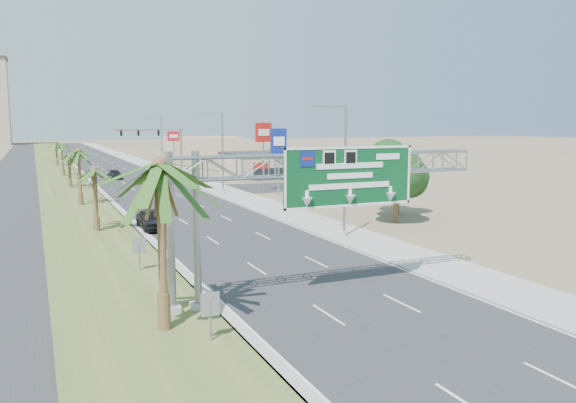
{
  "coord_description": "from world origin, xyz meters",
  "views": [
    {
      "loc": [
        -13.76,
        -14.54,
        8.59
      ],
      "look_at": [
        -0.68,
        14.36,
        4.2
      ],
      "focal_mm": 35.0,
      "sensor_mm": 36.0,
      "label": 1
    }
  ],
  "objects_px": {
    "pole_sign_red_near": "(263,137)",
    "car_right_lane": "(165,176)",
    "signal_mast": "(168,148)",
    "car_mid_lane": "(149,185)",
    "sign_gantry": "(318,176)",
    "pole_sign_blue": "(279,144)",
    "store_building": "(284,166)",
    "car_left_lane": "(152,219)",
    "pole_sign_red_far": "(174,139)",
    "palm_near": "(160,166)",
    "car_far": "(115,175)"
  },
  "relations": [
    {
      "from": "pole_sign_red_near",
      "to": "car_right_lane",
      "type": "bearing_deg",
      "value": 116.81
    },
    {
      "from": "signal_mast",
      "to": "car_mid_lane",
      "type": "xyz_separation_m",
      "value": [
        -5.44,
        -12.57,
        -4.2
      ]
    },
    {
      "from": "sign_gantry",
      "to": "signal_mast",
      "type": "height_order",
      "value": "signal_mast"
    },
    {
      "from": "car_right_lane",
      "to": "pole_sign_blue",
      "type": "relative_size",
      "value": 0.71
    },
    {
      "from": "sign_gantry",
      "to": "pole_sign_blue",
      "type": "distance_m",
      "value": 39.93
    },
    {
      "from": "store_building",
      "to": "pole_sign_red_near",
      "type": "relative_size",
      "value": 2.02
    },
    {
      "from": "car_left_lane",
      "to": "pole_sign_red_far",
      "type": "relative_size",
      "value": 0.66
    },
    {
      "from": "pole_sign_red_near",
      "to": "palm_near",
      "type": "bearing_deg",
      "value": -116.75
    },
    {
      "from": "pole_sign_red_far",
      "to": "signal_mast",
      "type": "bearing_deg",
      "value": -105.5
    },
    {
      "from": "signal_mast",
      "to": "car_far",
      "type": "bearing_deg",
      "value": 147.72
    },
    {
      "from": "car_left_lane",
      "to": "car_right_lane",
      "type": "relative_size",
      "value": 0.84
    },
    {
      "from": "car_left_lane",
      "to": "pole_sign_red_far",
      "type": "xyz_separation_m",
      "value": [
        15.24,
        58.0,
        4.99
      ]
    },
    {
      "from": "signal_mast",
      "to": "car_mid_lane",
      "type": "relative_size",
      "value": 2.6
    },
    {
      "from": "pole_sign_red_near",
      "to": "sign_gantry",
      "type": "bearing_deg",
      "value": -108.36
    },
    {
      "from": "car_far",
      "to": "pole_sign_red_near",
      "type": "relative_size",
      "value": 0.51
    },
    {
      "from": "signal_mast",
      "to": "car_right_lane",
      "type": "height_order",
      "value": "signal_mast"
    },
    {
      "from": "pole_sign_red_far",
      "to": "car_right_lane",
      "type": "bearing_deg",
      "value": -106.54
    },
    {
      "from": "store_building",
      "to": "car_far",
      "type": "relative_size",
      "value": 3.92
    },
    {
      "from": "signal_mast",
      "to": "sign_gantry",
      "type": "bearing_deg",
      "value": -95.74
    },
    {
      "from": "car_left_lane",
      "to": "sign_gantry",
      "type": "bearing_deg",
      "value": -79.86
    },
    {
      "from": "store_building",
      "to": "palm_near",
      "type": "bearing_deg",
      "value": -118.28
    },
    {
      "from": "store_building",
      "to": "pole_sign_blue",
      "type": "xyz_separation_m",
      "value": [
        -9.0,
        -18.7,
        4.19
      ]
    },
    {
      "from": "signal_mast",
      "to": "car_left_lane",
      "type": "xyz_separation_m",
      "value": [
        -10.43,
        -40.67,
        -4.01
      ]
    },
    {
      "from": "car_far",
      "to": "car_left_lane",
      "type": "bearing_deg",
      "value": -96.17
    },
    {
      "from": "pole_sign_red_near",
      "to": "pole_sign_blue",
      "type": "xyz_separation_m",
      "value": [
        0.24,
        -4.27,
        -0.83
      ]
    },
    {
      "from": "palm_near",
      "to": "pole_sign_red_far",
      "type": "distance_m",
      "value": 83.54
    },
    {
      "from": "car_left_lane",
      "to": "car_far",
      "type": "distance_m",
      "value": 45.5
    },
    {
      "from": "pole_sign_blue",
      "to": "pole_sign_red_near",
      "type": "bearing_deg",
      "value": 93.17
    },
    {
      "from": "pole_sign_blue",
      "to": "car_right_lane",
      "type": "bearing_deg",
      "value": 112.63
    },
    {
      "from": "car_right_lane",
      "to": "car_far",
      "type": "relative_size",
      "value": 1.27
    },
    {
      "from": "store_building",
      "to": "car_mid_lane",
      "type": "distance_m",
      "value": 23.27
    },
    {
      "from": "car_mid_lane",
      "to": "car_far",
      "type": "height_order",
      "value": "car_far"
    },
    {
      "from": "palm_near",
      "to": "car_left_lane",
      "type": "height_order",
      "value": "palm_near"
    },
    {
      "from": "palm_near",
      "to": "car_mid_lane",
      "type": "relative_size",
      "value": 2.11
    },
    {
      "from": "store_building",
      "to": "pole_sign_red_far",
      "type": "relative_size",
      "value": 2.42
    },
    {
      "from": "palm_near",
      "to": "sign_gantry",
      "type": "bearing_deg",
      "value": 13.32
    },
    {
      "from": "sign_gantry",
      "to": "pole_sign_red_far",
      "type": "relative_size",
      "value": 2.25
    },
    {
      "from": "store_building",
      "to": "car_mid_lane",
      "type": "height_order",
      "value": "store_building"
    },
    {
      "from": "car_right_lane",
      "to": "car_far",
      "type": "height_order",
      "value": "car_right_lane"
    },
    {
      "from": "car_far",
      "to": "car_right_lane",
      "type": "bearing_deg",
      "value": -53.29
    },
    {
      "from": "sign_gantry",
      "to": "car_far",
      "type": "xyz_separation_m",
      "value": [
        -1.26,
        66.78,
        -5.39
      ]
    },
    {
      "from": "car_left_lane",
      "to": "pole_sign_red_far",
      "type": "bearing_deg",
      "value": 74.32
    },
    {
      "from": "car_right_lane",
      "to": "pole_sign_red_far",
      "type": "bearing_deg",
      "value": 69.16
    },
    {
      "from": "store_building",
      "to": "pole_sign_blue",
      "type": "height_order",
      "value": "pole_sign_blue"
    },
    {
      "from": "store_building",
      "to": "car_right_lane",
      "type": "distance_m",
      "value": 18.34
    },
    {
      "from": "sign_gantry",
      "to": "pole_sign_blue",
      "type": "bearing_deg",
      "value": 69.38
    },
    {
      "from": "car_far",
      "to": "car_mid_lane",
      "type": "bearing_deg",
      "value": -85.71
    },
    {
      "from": "sign_gantry",
      "to": "signal_mast",
      "type": "bearing_deg",
      "value": 84.26
    },
    {
      "from": "palm_near",
      "to": "signal_mast",
      "type": "bearing_deg",
      "value": 77.34
    },
    {
      "from": "car_left_lane",
      "to": "car_mid_lane",
      "type": "bearing_deg",
      "value": 78.97
    }
  ]
}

